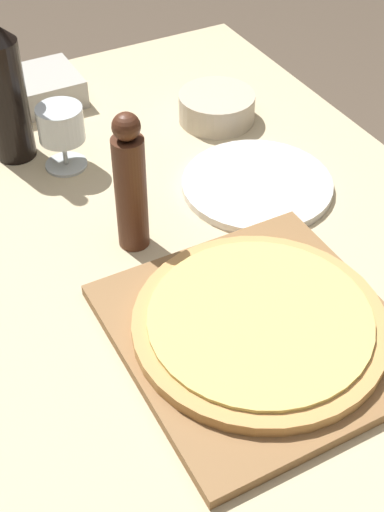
# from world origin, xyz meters

# --- Properties ---
(dining_table) EXTENTS (0.94, 1.43, 0.77)m
(dining_table) POSITION_xyz_m (0.00, 0.00, 0.67)
(dining_table) COLOR #CCB78E
(dining_table) RESTS_ON ground_plane
(cutting_board) EXTENTS (0.36, 0.38, 0.02)m
(cutting_board) POSITION_xyz_m (0.02, -0.17, 0.78)
(cutting_board) COLOR olive
(cutting_board) RESTS_ON dining_table
(pizza) EXTENTS (0.34, 0.34, 0.02)m
(pizza) POSITION_xyz_m (0.02, -0.17, 0.80)
(pizza) COLOR tan
(pizza) RESTS_ON cutting_board
(wine_bottle) EXTENTS (0.07, 0.07, 0.34)m
(wine_bottle) POSITION_xyz_m (-0.14, 0.41, 0.90)
(wine_bottle) COLOR black
(wine_bottle) RESTS_ON dining_table
(pepper_mill) EXTENTS (0.05, 0.05, 0.23)m
(pepper_mill) POSITION_xyz_m (-0.05, 0.09, 0.88)
(pepper_mill) COLOR #4C2819
(pepper_mill) RESTS_ON dining_table
(wine_glass) EXTENTS (0.08, 0.08, 0.12)m
(wine_glass) POSITION_xyz_m (-0.07, 0.34, 0.85)
(wine_glass) COLOR silver
(wine_glass) RESTS_ON dining_table
(small_bowl) EXTENTS (0.15, 0.15, 0.05)m
(small_bowl) POSITION_xyz_m (0.24, 0.35, 0.79)
(small_bowl) COLOR beige
(small_bowl) RESTS_ON dining_table
(dinner_plate) EXTENTS (0.26, 0.26, 0.01)m
(dinner_plate) POSITION_xyz_m (0.19, 0.12, 0.77)
(dinner_plate) COLOR silver
(dinner_plate) RESTS_ON dining_table
(food_container) EXTENTS (0.19, 0.14, 0.06)m
(food_container) POSITION_xyz_m (-0.05, 0.57, 0.80)
(food_container) COLOR #BCB7AD
(food_container) RESTS_ON dining_table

